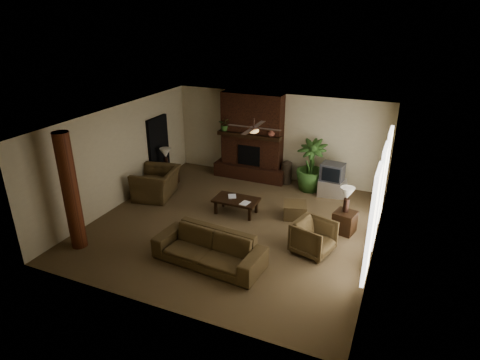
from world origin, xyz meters
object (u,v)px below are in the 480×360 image
at_px(armchair_left, 156,179).
at_px(ottoman, 295,210).
at_px(side_table_left, 169,176).
at_px(log_column, 71,192).
at_px(tv_stand, 332,188).
at_px(lamp_right, 347,195).
at_px(coffee_table, 236,201).
at_px(armchair_right, 314,236).
at_px(sofa, 209,244).
at_px(side_table_right, 345,222).
at_px(lamp_left, 165,154).
at_px(floor_vase, 287,171).
at_px(floor_plant, 310,176).

height_order(armchair_left, ottoman, armchair_left).
bearing_deg(side_table_left, log_column, -89.03).
height_order(tv_stand, lamp_right, lamp_right).
height_order(coffee_table, side_table_left, side_table_left).
distance_m(armchair_right, coffee_table, 2.64).
xyz_separation_m(sofa, armchair_left, (-3.02, 2.46, 0.09)).
xyz_separation_m(log_column, coffee_table, (2.75, 2.99, -1.03)).
bearing_deg(tv_stand, side_table_right, -79.99).
xyz_separation_m(armchair_right, lamp_left, (-5.26, 2.07, 0.57)).
distance_m(armchair_left, ottoman, 4.19).
height_order(armchair_left, floor_vase, armchair_left).
height_order(floor_vase, lamp_right, lamp_right).
bearing_deg(lamp_right, side_table_right, -69.44).
xyz_separation_m(ottoman, lamp_left, (-4.40, 0.57, 0.80)).
height_order(coffee_table, ottoman, coffee_table).
bearing_deg(floor_plant, log_column, -128.22).
bearing_deg(log_column, armchair_left, 87.40).
distance_m(floor_vase, side_table_left, 3.79).
relative_size(floor_plant, lamp_right, 2.47).
bearing_deg(side_table_left, side_table_right, -8.74).
relative_size(armchair_left, lamp_right, 2.03).
bearing_deg(floor_vase, log_column, -121.45).
distance_m(coffee_table, lamp_right, 2.97).
xyz_separation_m(armchair_right, tv_stand, (-0.23, 3.29, -0.18)).
bearing_deg(floor_vase, lamp_right, -46.46).
distance_m(coffee_table, floor_vase, 2.64).
bearing_deg(armchair_right, ottoman, 45.50).
bearing_deg(lamp_right, log_column, -150.58).
bearing_deg(sofa, lamp_right, 51.06).
bearing_deg(ottoman, lamp_right, -9.68).
height_order(sofa, lamp_right, lamp_right).
xyz_separation_m(log_column, floor_plant, (4.21, 5.34, -0.95)).
bearing_deg(lamp_right, ottoman, 170.32).
relative_size(armchair_left, coffee_table, 1.10).
height_order(floor_vase, side_table_left, floor_vase).
xyz_separation_m(lamp_left, lamp_right, (5.74, -0.80, 0.00)).
height_order(armchair_right, side_table_left, armchair_right).
bearing_deg(floor_plant, armchair_right, -74.52).
xyz_separation_m(armchair_left, ottoman, (4.16, 0.36, -0.38)).
bearing_deg(armchair_left, side_table_left, 179.94).
xyz_separation_m(floor_vase, side_table_left, (-3.46, -1.53, -0.16)).
distance_m(armchair_left, coffee_table, 2.62).
bearing_deg(floor_plant, lamp_left, -162.46).
relative_size(coffee_table, floor_plant, 0.75).
bearing_deg(coffee_table, lamp_right, 3.72).
distance_m(armchair_right, floor_vase, 4.05).
height_order(ottoman, floor_vase, floor_vase).
xyz_separation_m(floor_vase, side_table_right, (2.27, -2.41, -0.16)).
distance_m(sofa, floor_plant, 4.86).
height_order(armchair_left, floor_plant, armchair_left).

